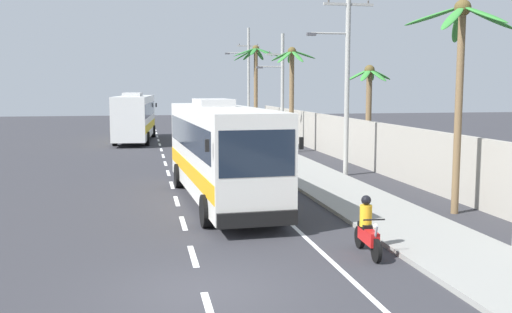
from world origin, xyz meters
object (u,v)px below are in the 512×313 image
utility_pole_mid (346,73)px  palm_nearest (255,72)px  coach_bus_foreground (220,149)px  palm_second (461,57)px  motorcycle_trailing (250,157)px  pedestrian_near_kerb (272,144)px  utility_pole_distant (248,78)px  palm_third (292,81)px  utility_pole_far (281,87)px  palm_fourth (369,96)px  coach_bus_far_lane (135,116)px  motorcycle_beside_bus (367,230)px

utility_pole_mid → palm_nearest: 20.19m
coach_bus_foreground → palm_second: size_ratio=1.63×
coach_bus_foreground → motorcycle_trailing: 9.14m
utility_pole_mid → coach_bus_foreground: bearing=-141.9°
coach_bus_foreground → pedestrian_near_kerb: bearing=68.0°
palm_nearest → palm_second: bearing=-87.2°
utility_pole_distant → palm_third: 17.03m
palm_nearest → palm_third: size_ratio=1.11×
pedestrian_near_kerb → utility_pole_far: 9.30m
palm_fourth → palm_third: bearing=106.1°
coach_bus_foreground → pedestrian_near_kerb: size_ratio=6.67×
coach_bus_foreground → palm_third: palm_third is taller
pedestrian_near_kerb → utility_pole_far: utility_pole_far is taller
motorcycle_trailing → utility_pole_far: size_ratio=0.24×
coach_bus_far_lane → palm_third: bearing=-43.3°
motorcycle_beside_bus → motorcycle_trailing: motorcycle_trailing is taller
utility_pole_mid → palm_second: utility_pole_mid is taller
utility_pole_mid → coach_bus_far_lane: bearing=116.9°
coach_bus_foreground → motorcycle_beside_bus: (2.85, -7.91, -1.39)m
coach_bus_far_lane → motorcycle_trailing: 18.45m
coach_bus_foreground → utility_pole_mid: (6.90, 5.41, 3.04)m
coach_bus_foreground → palm_second: palm_second is taller
pedestrian_near_kerb → palm_third: (2.49, 5.18, 3.71)m
utility_pole_far → utility_pole_distant: (0.01, 13.87, 0.90)m
coach_bus_foreground → utility_pole_mid: size_ratio=1.25×
coach_bus_foreground → coach_bus_far_lane: coach_bus_far_lane is taller
utility_pole_distant → palm_fourth: bearing=-84.9°
palm_second → utility_pole_mid: bearing=95.1°
motorcycle_trailing → palm_nearest: 18.00m
utility_pole_mid → palm_fourth: 3.80m
coach_bus_far_lane → utility_pole_mid: size_ratio=1.22×
palm_fourth → coach_bus_far_lane: bearing=125.6°
motorcycle_trailing → utility_pole_mid: (4.19, -3.22, 4.40)m
coach_bus_foreground → utility_pole_mid: bearing=38.1°
coach_bus_foreground → utility_pole_mid: 9.28m
palm_second → utility_pole_distant: bearing=91.2°
palm_fourth → motorcycle_trailing: bearing=176.3°
pedestrian_near_kerb → palm_nearest: (1.84, 14.63, 4.46)m
pedestrian_near_kerb → motorcycle_trailing: bearing=112.2°
utility_pole_mid → palm_fourth: size_ratio=1.71×
pedestrian_near_kerb → coach_bus_far_lane: bearing=-3.6°
pedestrian_near_kerb → palm_third: palm_third is taller
coach_bus_far_lane → utility_pole_distant: bearing=34.6°
motorcycle_beside_bus → palm_third: bearing=80.4°
utility_pole_mid → motorcycle_trailing: bearing=142.5°
motorcycle_beside_bus → palm_third: 24.73m
palm_nearest → utility_pole_mid: bearing=-88.2°
motorcycle_trailing → utility_pole_distant: 25.32m
motorcycle_trailing → utility_pole_distant: utility_pole_distant is taller
motorcycle_trailing → palm_third: size_ratio=0.28×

